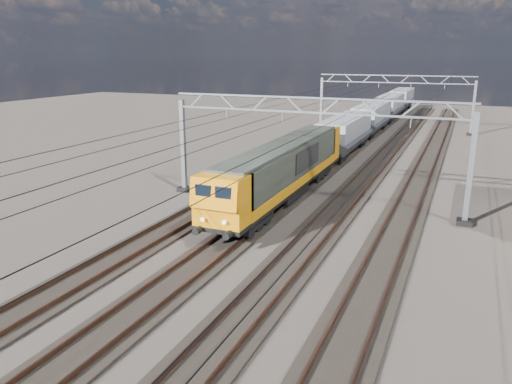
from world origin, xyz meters
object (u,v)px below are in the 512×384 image
at_px(hopper_wagon_lead, 345,132).
at_px(hopper_wagon_mid, 372,116).
at_px(catenary_gantry_far, 393,101).
at_px(hopper_wagon_third, 389,106).
at_px(catenary_gantry_mid, 311,148).
at_px(locomotive, 284,168).
at_px(hopper_wagon_fourth, 402,98).

xyz_separation_m(hopper_wagon_lead, hopper_wagon_mid, (0.00, 14.20, 0.00)).
height_order(catenary_gantry_far, hopper_wagon_third, catenary_gantry_far).
relative_size(catenary_gantry_mid, catenary_gantry_far, 1.00).
relative_size(catenary_gantry_far, locomotive, 0.94).
bearing_deg(catenary_gantry_far, locomotive, -93.22).
bearing_deg(hopper_wagon_lead, hopper_wagon_fourth, 90.00).
bearing_deg(hopper_wagon_mid, hopper_wagon_lead, -90.00).
bearing_deg(locomotive, catenary_gantry_mid, -13.42).
relative_size(catenary_gantry_mid, locomotive, 0.94).
xyz_separation_m(locomotive, hopper_wagon_mid, (-0.00, 31.90, -0.09)).
distance_m(locomotive, hopper_wagon_mid, 31.90).
xyz_separation_m(hopper_wagon_third, hopper_wagon_fourth, (0.00, 14.20, 0.00)).
distance_m(catenary_gantry_far, locomotive, 35.61).
bearing_deg(catenary_gantry_far, hopper_wagon_lead, -96.40).
xyz_separation_m(catenary_gantry_mid, locomotive, (-2.00, 0.48, -1.58)).
distance_m(catenary_gantry_far, hopper_wagon_fourth, 24.91).
distance_m(hopper_wagon_lead, hopper_wagon_third, 28.40).
height_order(hopper_wagon_lead, hopper_wagon_third, same).
distance_m(catenary_gantry_mid, catenary_gantry_far, 36.00).
bearing_deg(hopper_wagon_mid, catenary_gantry_mid, -86.46).
relative_size(hopper_wagon_third, hopper_wagon_fourth, 1.00).
distance_m(catenary_gantry_mid, locomotive, 2.59).
relative_size(catenary_gantry_far, hopper_wagon_mid, 1.53).
height_order(locomotive, hopper_wagon_mid, locomotive).
xyz_separation_m(locomotive, hopper_wagon_lead, (-0.00, 17.70, -0.09)).
bearing_deg(hopper_wagon_lead, hopper_wagon_third, 90.00).
relative_size(locomotive, hopper_wagon_mid, 1.62).
bearing_deg(hopper_wagon_fourth, catenary_gantry_far, -85.38).
xyz_separation_m(catenary_gantry_mid, hopper_wagon_third, (-2.00, 46.57, -1.67)).
xyz_separation_m(catenary_gantry_mid, catenary_gantry_far, (0.00, 36.00, 0.00)).
height_order(catenary_gantry_mid, hopper_wagon_fourth, catenary_gantry_mid).
xyz_separation_m(catenary_gantry_mid, hopper_wagon_mid, (-2.00, 32.37, -1.67)).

